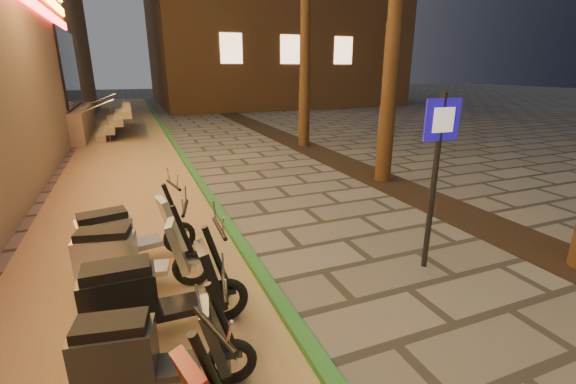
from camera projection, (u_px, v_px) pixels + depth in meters
name	position (u px, v px, depth m)	size (l,w,h in m)	color
parking_strip	(127.00, 176.00, 10.52)	(3.40, 60.00, 0.01)	#8C7251
green_curb	(190.00, 168.00, 11.12)	(0.18, 60.00, 0.10)	#25622C
planting_strip	(437.00, 204.00, 8.33)	(1.20, 40.00, 0.02)	black
pedestrian_sign	(437.00, 159.00, 5.22)	(0.55, 0.10, 2.51)	black
scooter_7	(145.00, 353.00, 3.31)	(1.54, 0.67, 1.08)	black
scooter_8	(148.00, 295.00, 4.05)	(1.72, 0.60, 1.22)	black
scooter_9	(128.00, 256.00, 4.93)	(1.66, 0.76, 1.17)	black
scooter_10	(125.00, 234.00, 5.57)	(1.67, 0.75, 1.18)	black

